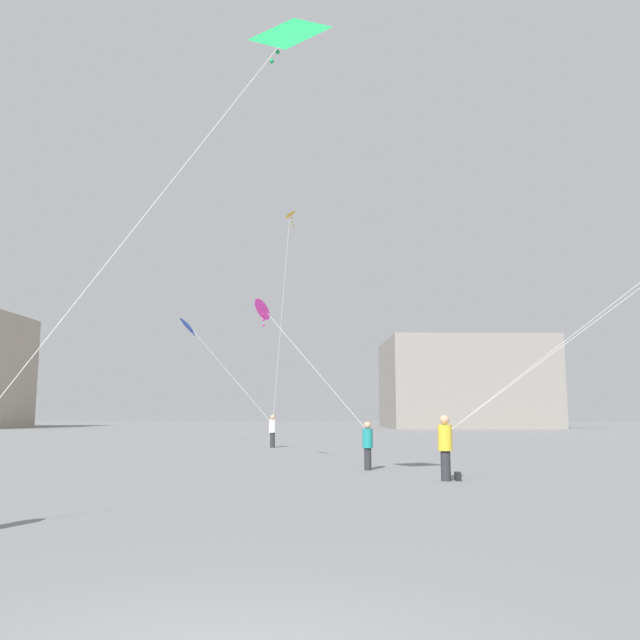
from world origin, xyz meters
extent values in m
cylinder|color=#2D2D33|center=(3.87, 13.85, 0.42)|extent=(0.27, 0.27, 0.84)
cylinder|color=yellow|center=(3.87, 13.85, 1.21)|extent=(0.40, 0.40, 0.73)
sphere|color=tan|center=(3.87, 13.85, 1.71)|extent=(0.27, 0.27, 0.27)
cylinder|color=#2D2D33|center=(-2.97, 31.46, 0.41)|extent=(0.27, 0.27, 0.83)
cylinder|color=white|center=(-2.97, 31.46, 1.19)|extent=(0.40, 0.40, 0.72)
sphere|color=tan|center=(-2.97, 31.46, 1.68)|extent=(0.27, 0.27, 0.27)
cylinder|color=#2D2D33|center=(1.79, 17.29, 0.37)|extent=(0.24, 0.24, 0.74)
cylinder|color=teal|center=(1.79, 17.29, 1.06)|extent=(0.35, 0.35, 0.64)
sphere|color=tan|center=(1.79, 17.29, 1.50)|extent=(0.24, 0.24, 0.24)
cone|color=yellow|center=(-2.21, 33.10, 13.99)|extent=(0.71, 0.77, 0.47)
sphere|color=yellow|center=(-2.15, 33.23, 13.78)|extent=(0.10, 0.10, 0.10)
sphere|color=yellow|center=(-2.09, 33.35, 13.57)|extent=(0.10, 0.10, 0.10)
sphere|color=yellow|center=(-2.03, 33.48, 13.36)|extent=(0.10, 0.10, 0.10)
cylinder|color=silver|center=(-2.59, 32.28, 7.65)|extent=(0.78, 1.66, 12.69)
cylinder|color=silver|center=(8.22, 14.58, 4.37)|extent=(8.72, 1.49, 6.15)
cone|color=blue|center=(-9.01, 36.01, 7.54)|extent=(1.47, 1.66, 1.12)
sphere|color=blue|center=(-8.88, 35.99, 7.33)|extent=(0.10, 0.10, 0.10)
sphere|color=blue|center=(-8.74, 35.96, 7.12)|extent=(0.10, 0.10, 0.10)
sphere|color=blue|center=(-8.60, 35.94, 6.91)|extent=(0.10, 0.10, 0.10)
cylinder|color=silver|center=(-5.99, 33.74, 4.42)|extent=(6.06, 4.57, 6.26)
cone|color=#D12899|center=(-2.25, 20.78, 6.10)|extent=(1.03, 1.13, 0.89)
sphere|color=#D12899|center=(-2.26, 20.92, 5.89)|extent=(0.10, 0.10, 0.10)
sphere|color=#D12899|center=(-2.27, 21.06, 5.68)|extent=(0.10, 0.10, 0.10)
sphere|color=#D12899|center=(-2.28, 21.20, 5.47)|extent=(0.10, 0.10, 0.10)
cylinder|color=silver|center=(-0.23, 19.04, 3.70)|extent=(4.06, 3.52, 4.82)
pyramid|color=green|center=(-0.24, 8.79, 10.61)|extent=(1.54, 0.81, 0.87)
sphere|color=green|center=(-0.37, 8.84, 10.38)|extent=(0.10, 0.10, 0.10)
sphere|color=green|center=(-0.51, 8.87, 10.17)|extent=(0.10, 0.10, 0.10)
sphere|color=green|center=(-0.65, 8.90, 9.96)|extent=(0.10, 0.10, 0.10)
cylinder|color=silver|center=(-2.69, 7.02, 5.95)|extent=(4.93, 3.60, 9.30)
cube|color=gray|center=(17.00, 81.55, 5.77)|extent=(21.46, 18.61, 11.54)
cube|color=black|center=(4.22, 13.95, 0.12)|extent=(0.15, 0.32, 0.24)
camera|label=1|loc=(0.96, -4.94, 1.90)|focal=36.21mm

